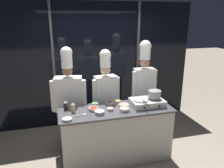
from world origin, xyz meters
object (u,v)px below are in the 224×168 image
Objects in this scene: prep_bowl_ginger at (124,109)px; prep_bowl_soy_glaze at (110,103)px; squeeze_bottle_oil at (73,108)px; chef_head at (69,94)px; prep_bowl_onion at (67,119)px; prep_bowl_mushrooms at (124,105)px; stock_pot at (154,94)px; chef_sous at (106,91)px; prep_bowl_shrimp at (110,109)px; prep_bowl_carrots at (118,102)px; prep_bowl_chili_flakes at (93,109)px; chef_line at (144,82)px; serving_spoon_slotted at (83,115)px; portable_stove at (147,102)px; prep_bowl_chicken at (100,112)px; frying_pan at (141,99)px; prep_bowl_scallions at (95,104)px; squeeze_bottle_soy at (66,105)px.

prep_bowl_ginger is 1.15× the size of prep_bowl_soy_glaze.
squeeze_bottle_oil is 0.09× the size of chef_head.
prep_bowl_onion is 0.98m from prep_bowl_mushrooms.
chef_sous reaches higher than stock_pot.
chef_sous reaches higher than prep_bowl_shrimp.
chef_sous is (-0.15, 0.29, 0.11)m from prep_bowl_carrots.
chef_line reaches higher than prep_bowl_chili_flakes.
stock_pot reaches higher than prep_bowl_onion.
prep_bowl_carrots is at bearing 108.57° from chef_sous.
squeeze_bottle_oil is 0.70× the size of serving_spoon_slotted.
chef_sous is 0.93× the size of chef_line.
prep_bowl_chicken is (-0.85, -0.12, -0.03)m from portable_stove.
prep_bowl_soy_glaze is 0.75m from chef_head.
prep_bowl_soy_glaze is at bearing 21.02° from chef_line.
chef_line reaches higher than prep_bowl_shrimp.
chef_head reaches higher than prep_bowl_onion.
stock_pot reaches higher than frying_pan.
prep_bowl_chicken is at bearing -137.87° from prep_bowl_carrots.
portable_stove is 0.86m from prep_bowl_chicken.
prep_bowl_carrots is 0.68× the size of prep_bowl_chicken.
squeeze_bottle_oil reaches higher than prep_bowl_carrots.
prep_bowl_chili_flakes is at bearing 160.42° from prep_bowl_ginger.
portable_stove is 0.61m from chef_line.
prep_bowl_scallions is 0.43m from serving_spoon_slotted.
portable_stove reaches higher than prep_bowl_chili_flakes.
chef_sous is at bearing 83.92° from prep_bowl_shrimp.
chef_head reaches higher than prep_bowl_soy_glaze.
prep_bowl_onion is at bearing -149.09° from prep_bowl_chili_flakes.
prep_bowl_onion is at bearing -164.69° from prep_bowl_mushrooms.
prep_bowl_soy_glaze is at bearing 31.26° from prep_bowl_chili_flakes.
stock_pot is 1.43× the size of squeeze_bottle_oil.
squeeze_bottle_soy is 0.37m from serving_spoon_slotted.
prep_bowl_ginger is at bearing 5.88° from prep_bowl_onion.
prep_bowl_scallions is 0.49m from prep_bowl_mushrooms.
prep_bowl_carrots is at bearing 90.56° from prep_bowl_ginger.
chef_head is (-0.41, 0.69, 0.09)m from prep_bowl_chicken.
squeeze_bottle_soy is at bearing 130.45° from serving_spoon_slotted.
prep_bowl_onion is (-0.90, -0.46, -0.01)m from prep_bowl_carrots.
stock_pot reaches higher than prep_bowl_ginger.
prep_bowl_carrots is at bearing 3.95° from squeeze_bottle_soy.
chef_head is (0.09, 0.79, 0.10)m from prep_bowl_onion.
stock_pot is 0.78m from prep_bowl_soy_glaze.
squeeze_bottle_oil is 0.09× the size of chef_sous.
prep_bowl_chili_flakes is 1.62× the size of prep_bowl_shrimp.
squeeze_bottle_soy is 1.53× the size of prep_bowl_shrimp.
portable_stove reaches higher than prep_bowl_ginger.
prep_bowl_chicken is at bearing -24.16° from squeeze_bottle_oil.
prep_bowl_shrimp is at bearing -127.01° from prep_bowl_carrots.
prep_bowl_onion is at bearing -174.12° from prep_bowl_ginger.
squeeze_bottle_oil is 1.00× the size of prep_bowl_chili_flakes.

